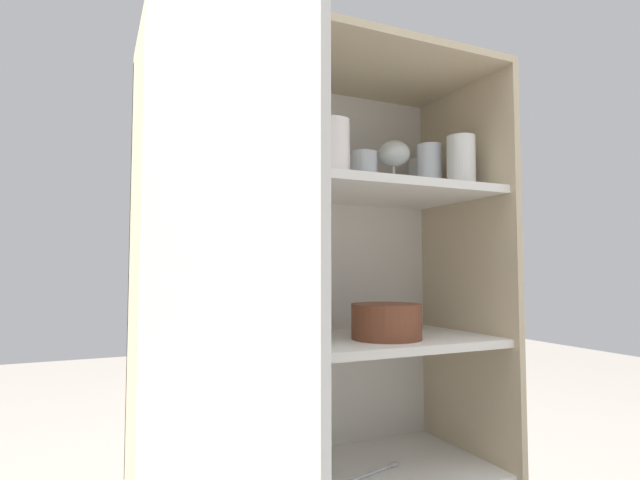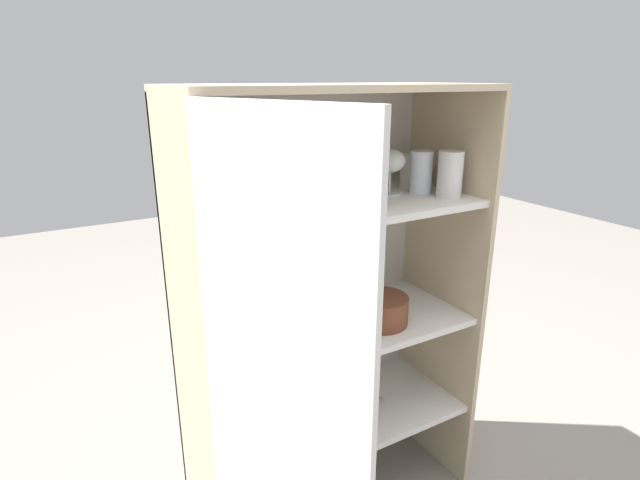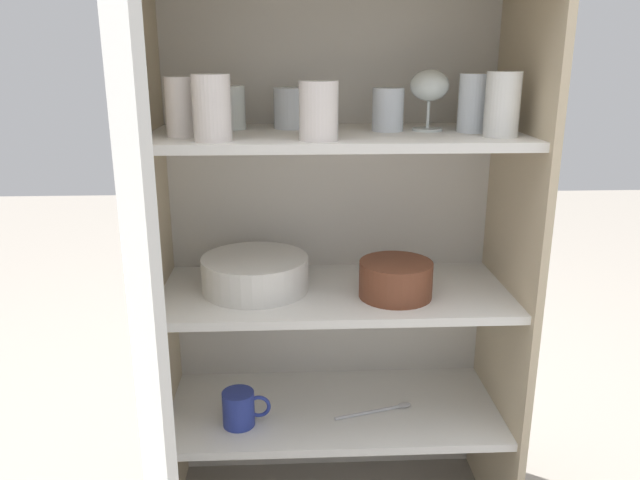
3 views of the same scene
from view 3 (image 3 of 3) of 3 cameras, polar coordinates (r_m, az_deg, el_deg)
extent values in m
cube|color=silver|center=(1.66, 0.89, -1.33)|extent=(0.86, 0.02, 1.29)
cube|color=#CCB793|center=(1.51, -14.75, -3.75)|extent=(0.02, 0.39, 1.29)
cube|color=#CCB793|center=(1.57, 16.86, -3.20)|extent=(0.02, 0.39, 1.29)
cube|color=white|center=(1.64, 1.25, -15.24)|extent=(0.82, 0.36, 0.02)
cube|color=white|center=(1.49, 1.33, -4.88)|extent=(0.82, 0.36, 0.02)
cube|color=white|center=(1.40, 1.44, 9.39)|extent=(0.82, 0.36, 0.02)
cube|color=silver|center=(1.14, -15.52, -10.75)|extent=(0.16, 0.41, 1.29)
cylinder|color=white|center=(1.47, -2.61, 11.95)|extent=(0.08, 0.08, 0.09)
cylinder|color=white|center=(1.47, -8.08, 11.88)|extent=(0.06, 0.06, 0.10)
cylinder|color=silver|center=(1.28, -9.86, 11.81)|extent=(0.08, 0.08, 0.13)
cylinder|color=silver|center=(1.27, -0.12, 11.73)|extent=(0.08, 0.08, 0.12)
cylinder|color=white|center=(1.52, 14.17, 11.83)|extent=(0.08, 0.08, 0.10)
cylinder|color=silver|center=(1.36, -12.65, 11.78)|extent=(0.06, 0.06, 0.12)
cylinder|color=white|center=(1.37, 16.34, 11.80)|extent=(0.07, 0.07, 0.13)
cylinder|color=white|center=(1.43, 6.23, 11.78)|extent=(0.07, 0.07, 0.10)
cylinder|color=white|center=(1.44, 13.87, 12.05)|extent=(0.07, 0.07, 0.13)
cylinder|color=white|center=(1.45, 9.79, 9.93)|extent=(0.07, 0.07, 0.01)
cylinder|color=white|center=(1.45, 9.85, 11.23)|extent=(0.01, 0.01, 0.06)
ellipsoid|color=white|center=(1.44, 9.98, 13.77)|extent=(0.09, 0.09, 0.07)
cylinder|color=silver|center=(1.50, -5.91, -4.35)|extent=(0.25, 0.25, 0.01)
cylinder|color=silver|center=(1.49, -5.92, -4.02)|extent=(0.25, 0.25, 0.01)
cylinder|color=silver|center=(1.49, -5.93, -3.70)|extent=(0.25, 0.25, 0.01)
cylinder|color=silver|center=(1.49, -5.94, -3.38)|extent=(0.25, 0.25, 0.01)
cylinder|color=silver|center=(1.48, -5.95, -3.05)|extent=(0.25, 0.25, 0.01)
cylinder|color=silver|center=(1.48, -5.96, -2.72)|extent=(0.25, 0.25, 0.01)
cylinder|color=silver|center=(1.48, -5.97, -2.39)|extent=(0.25, 0.25, 0.01)
cylinder|color=silver|center=(1.47, -5.98, -2.06)|extent=(0.25, 0.25, 0.01)
cylinder|color=silver|center=(1.47, -5.99, -1.73)|extent=(0.25, 0.25, 0.01)
cylinder|color=brown|center=(1.45, 6.93, -3.58)|extent=(0.17, 0.17, 0.08)
torus|color=brown|center=(1.43, 6.98, -2.15)|extent=(0.17, 0.17, 0.01)
cylinder|color=#283893|center=(1.55, -7.46, -15.03)|extent=(0.08, 0.08, 0.09)
torus|color=#283893|center=(1.55, -5.62, -14.90)|extent=(0.06, 0.01, 0.06)
cylinder|color=silver|center=(1.61, 4.62, -15.41)|extent=(0.18, 0.06, 0.01)
ellipsoid|color=silver|center=(1.64, 7.72, -14.71)|extent=(0.04, 0.03, 0.01)
camera|label=1|loc=(0.63, -47.59, -26.17)|focal=28.00mm
camera|label=2|loc=(0.66, -74.55, 19.09)|focal=28.00mm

